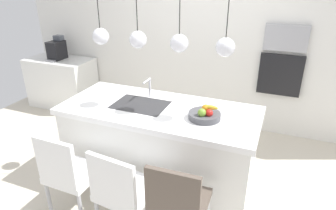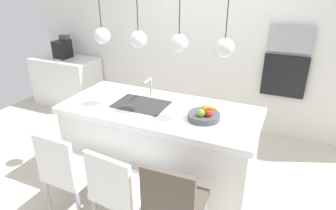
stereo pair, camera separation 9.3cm
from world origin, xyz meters
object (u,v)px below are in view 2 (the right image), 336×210
object	(u,v)px
chair_far	(174,203)
coffee_machine	(63,49)
oven	(284,76)
fruit_bowl	(204,115)
microwave	(291,39)
chair_middle	(121,189)
chair_near	(68,170)

from	to	relation	value
chair_far	coffee_machine	bearing A→B (deg)	144.20
coffee_machine	oven	distance (m)	3.52
chair_far	fruit_bowl	bearing A→B (deg)	91.04
fruit_bowl	microwave	bearing A→B (deg)	69.83
oven	fruit_bowl	bearing A→B (deg)	-110.17
fruit_bowl	chair_middle	world-z (taller)	fruit_bowl
coffee_machine	chair_far	world-z (taller)	coffee_machine
microwave	chair_middle	size ratio (longest dim) A/B	0.61
microwave	chair_far	size ratio (longest dim) A/B	0.59
chair_middle	chair_far	bearing A→B (deg)	0.40
coffee_machine	microwave	xyz separation A→B (m)	(3.51, 0.30, 0.40)
microwave	oven	size ratio (longest dim) A/B	0.96
chair_near	chair_far	world-z (taller)	chair_near
oven	chair_middle	xyz separation A→B (m)	(-1.07, -2.41, -0.40)
coffee_machine	microwave	size ratio (longest dim) A/B	0.70
oven	chair_near	world-z (taller)	oven
coffee_machine	oven	bearing A→B (deg)	4.84
chair_near	chair_far	bearing A→B (deg)	-0.00
oven	chair_middle	bearing A→B (deg)	-113.97
chair_middle	chair_far	size ratio (longest dim) A/B	0.98
fruit_bowl	chair_middle	size ratio (longest dim) A/B	0.34
microwave	chair_middle	world-z (taller)	microwave
fruit_bowl	oven	bearing A→B (deg)	69.83
fruit_bowl	chair_middle	distance (m)	1.00
fruit_bowl	chair_far	size ratio (longest dim) A/B	0.34
oven	chair_far	bearing A→B (deg)	-103.74
chair_middle	chair_near	bearing A→B (deg)	179.66
chair_far	oven	bearing A→B (deg)	76.26
chair_near	chair_far	distance (m)	1.05
fruit_bowl	oven	world-z (taller)	oven
oven	chair_far	world-z (taller)	oven
chair_near	coffee_machine	bearing A→B (deg)	131.59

